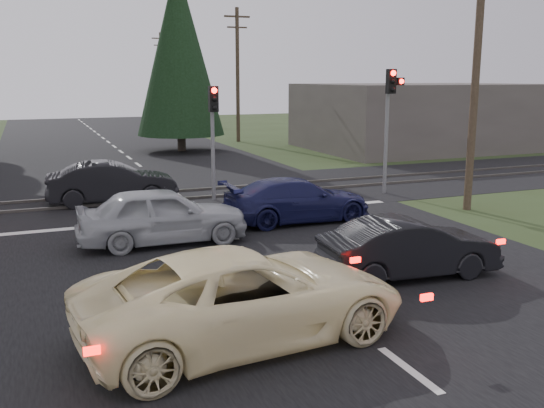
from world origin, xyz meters
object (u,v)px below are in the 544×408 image
utility_pole_mid (238,72)px  utility_pole_far (162,74)px  traffic_signal_center (213,123)px  dark_hatchback (409,248)px  silver_car (163,215)px  dark_car_far (112,183)px  utility_pole_near (476,67)px  traffic_signal_right (390,107)px  blue_sedan (297,200)px  cream_coupe (244,296)px

utility_pole_mid → utility_pole_far: (0.00, 25.00, 0.00)m
traffic_signal_center → utility_pole_mid: size_ratio=0.46×
dark_hatchback → silver_car: (-4.52, 4.84, 0.10)m
dark_car_far → traffic_signal_center: bearing=-100.8°
utility_pole_near → dark_hatchback: size_ratio=2.23×
traffic_signal_right → blue_sedan: 6.44m
utility_pole_far → blue_sedan: 48.97m
traffic_signal_right → cream_coupe: bearing=-132.2°
traffic_signal_right → dark_car_far: 10.58m
utility_pole_far → blue_sedan: bearing=-97.1°
utility_pole_near → dark_hatchback: 8.89m
dark_hatchback → traffic_signal_right: bearing=-25.8°
traffic_signal_center → dark_car_far: 4.16m
dark_car_far → traffic_signal_right: bearing=-98.1°
dark_car_far → utility_pole_near: bearing=-113.2°
cream_coupe → dark_hatchback: bearing=-74.3°
dark_hatchback → dark_car_far: (-5.06, 10.80, 0.07)m
traffic_signal_center → cream_coupe: bearing=-104.3°
silver_car → blue_sedan: (4.39, 0.96, -0.09)m
traffic_signal_center → utility_pole_far: utility_pole_far is taller
traffic_signal_right → utility_pole_near: 3.87m
utility_pole_far → dark_car_far: 44.97m
dark_hatchback → utility_pole_far: bearing=-2.2°
traffic_signal_right → utility_pole_far: size_ratio=0.52×
traffic_signal_right → traffic_signal_center: 6.68m
dark_hatchback → silver_car: size_ratio=0.89×
traffic_signal_center → utility_pole_near: 9.05m
traffic_signal_right → utility_pole_mid: size_ratio=0.52×
utility_pole_near → blue_sedan: size_ratio=1.93×
dark_car_far → utility_pole_far: bearing=-10.5°
traffic_signal_right → utility_pole_mid: (0.95, 20.53, 1.41)m
utility_pole_near → dark_hatchback: bearing=-138.7°
traffic_signal_right → silver_car: size_ratio=1.04×
traffic_signal_right → silver_car: traffic_signal_right is taller
blue_sedan → traffic_signal_center: bearing=19.7°
utility_pole_mid → utility_pole_near: bearing=-90.0°
dark_hatchback → traffic_signal_center: bearing=13.0°
cream_coupe → blue_sedan: size_ratio=1.21×
cream_coupe → dark_car_far: 12.59m
utility_pole_far → blue_sedan: utility_pole_far is taller
traffic_signal_center → silver_car: traffic_signal_center is taller
traffic_signal_right → utility_pole_far: (0.95, 45.53, 1.41)m
utility_pole_mid → dark_hatchback: bearing=-101.5°
dark_hatchback → dark_car_far: 11.93m
traffic_signal_right → silver_car: (-9.51, -3.86, -2.55)m
cream_coupe → dark_car_far: size_ratio=1.26×
utility_pole_mid → utility_pole_far: bearing=90.0°
traffic_signal_center → dark_hatchback: size_ratio=1.02×
traffic_signal_right → dark_hatchback: traffic_signal_right is taller
utility_pole_far → silver_car: size_ratio=1.99×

